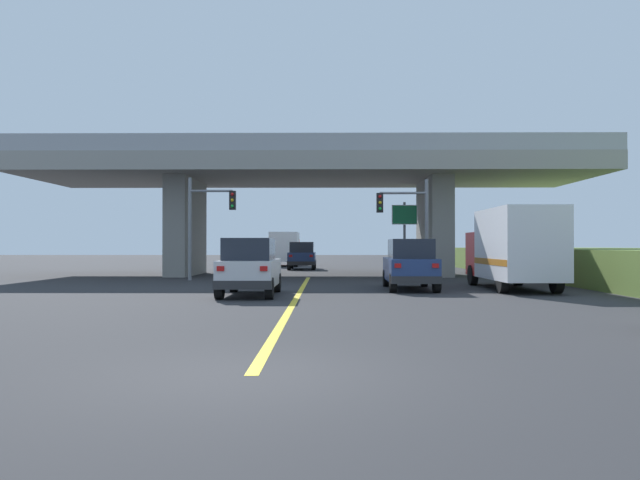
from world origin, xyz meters
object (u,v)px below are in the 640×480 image
at_px(suv_crossing, 410,264).
at_px(semi_truck_distant, 285,248).
at_px(sedan_oncoming, 302,256).
at_px(suv_lead, 250,267).
at_px(highway_sign, 405,223).
at_px(traffic_signal_farside, 206,216).
at_px(box_truck, 514,248).
at_px(traffic_signal_nearside, 409,217).

relative_size(suv_crossing, semi_truck_distant, 0.72).
bearing_deg(sedan_oncoming, suv_crossing, -76.49).
xyz_separation_m(suv_lead, semi_truck_distant, (-0.87, 32.02, 0.52)).
distance_m(sedan_oncoming, highway_sign, 12.66).
height_order(suv_crossing, semi_truck_distant, semi_truck_distant).
relative_size(traffic_signal_farside, semi_truck_distant, 0.80).
relative_size(box_truck, sedan_oncoming, 1.53).
height_order(traffic_signal_nearside, traffic_signal_farside, traffic_signal_farside).
xyz_separation_m(box_truck, semi_truck_distant, (-11.05, 28.91, -0.14)).
height_order(traffic_signal_farside, highway_sign, traffic_signal_farside).
bearing_deg(suv_crossing, highway_sign, 85.32).
distance_m(suv_crossing, highway_sign, 10.95).
distance_m(suv_lead, sedan_oncoming, 24.67).
distance_m(traffic_signal_farside, semi_truck_distant, 22.49).
xyz_separation_m(suv_lead, traffic_signal_farside, (-3.44, 9.75, 2.26)).
height_order(sedan_oncoming, semi_truck_distant, semi_truck_distant).
bearing_deg(suv_crossing, sedan_oncoming, 104.68).
xyz_separation_m(sedan_oncoming, traffic_signal_nearside, (5.88, -15.74, 2.14)).
bearing_deg(suv_lead, box_truck, 17.03).
xyz_separation_m(box_truck, traffic_signal_nearside, (-3.43, 5.80, 1.49)).
xyz_separation_m(suv_lead, highway_sign, (7.13, 13.85, 2.07)).
distance_m(suv_lead, semi_truck_distant, 32.04).
bearing_deg(box_truck, semi_truck_distant, 110.92).
xyz_separation_m(suv_lead, sedan_oncoming, (0.87, 24.66, 0.00)).
bearing_deg(suv_crossing, traffic_signal_farside, 146.34).
relative_size(suv_lead, semi_truck_distant, 0.67).
xyz_separation_m(suv_crossing, semi_truck_distant, (-6.91, 28.87, 0.52)).
bearing_deg(suv_lead, traffic_signal_nearside, 52.90).
height_order(suv_lead, suv_crossing, same).
height_order(box_truck, traffic_signal_nearside, traffic_signal_nearside).
height_order(suv_lead, sedan_oncoming, same).
bearing_deg(traffic_signal_farside, sedan_oncoming, 73.87).
bearing_deg(semi_truck_distant, traffic_signal_nearside, -71.76).
distance_m(traffic_signal_nearside, highway_sign, 4.95).
xyz_separation_m(sedan_oncoming, traffic_signal_farside, (-4.31, -14.91, 2.25)).
xyz_separation_m(suv_lead, box_truck, (10.18, 3.12, 0.66)).
bearing_deg(highway_sign, sedan_oncoming, 120.10).
relative_size(suv_lead, suv_crossing, 0.93).
height_order(box_truck, traffic_signal_farside, traffic_signal_farside).
distance_m(box_truck, semi_truck_distant, 30.95).
distance_m(traffic_signal_nearside, traffic_signal_farside, 10.22).
xyz_separation_m(suv_lead, suv_crossing, (6.03, 3.15, 0.00)).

